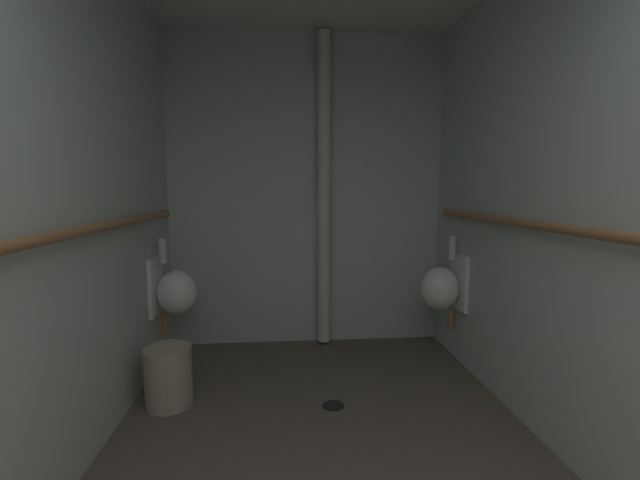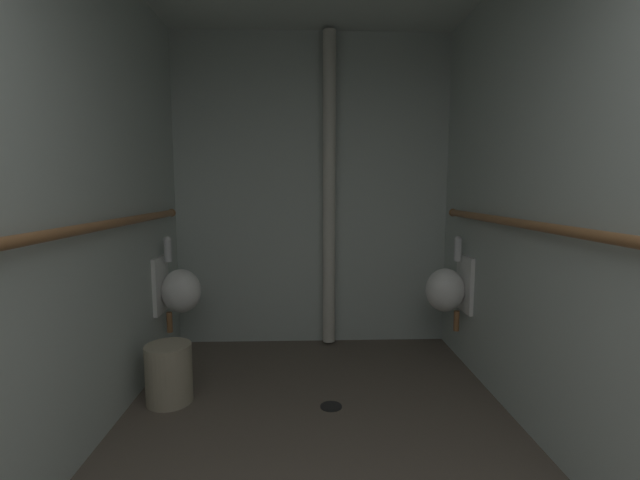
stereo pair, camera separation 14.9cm
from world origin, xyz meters
TOP-DOWN VIEW (x-y plane):
  - floor at (0.00, 1.81)m, footprint 2.52×3.75m
  - wall_left at (-1.23, 1.81)m, footprint 0.06×3.75m
  - wall_right at (1.23, 1.81)m, footprint 0.06×3.75m
  - wall_back at (0.00, 3.66)m, footprint 2.52×0.06m
  - urinal_left_mid at (-1.05, 3.12)m, footprint 0.32×0.30m
  - urinal_right_mid at (1.05, 3.08)m, footprint 0.32×0.30m
  - supply_pipe_left at (-1.14, 1.84)m, footprint 0.06×3.03m
  - supply_pipe_right at (1.14, 1.80)m, footprint 0.06×3.02m
  - standpipe_back_wall at (0.14, 3.55)m, footprint 0.11×0.11m
  - floor_drain at (0.10, 2.42)m, footprint 0.14×0.14m
  - waste_bin at (-0.96, 2.53)m, footprint 0.30×0.30m

SIDE VIEW (x-z plane):
  - floor at x=0.00m, z-range -0.08..0.00m
  - floor_drain at x=0.10m, z-range 0.00..0.01m
  - waste_bin at x=-0.96m, z-range 0.00..0.38m
  - urinal_left_mid at x=-1.05m, z-range 0.23..0.99m
  - urinal_right_mid at x=1.05m, z-range 0.23..0.99m
  - supply_pipe_right at x=1.14m, z-range 1.16..1.22m
  - supply_pipe_left at x=-1.14m, z-range 1.16..1.22m
  - wall_left at x=-1.23m, z-range 0.00..2.71m
  - wall_right at x=1.23m, z-range 0.00..2.71m
  - wall_back at x=0.00m, z-range 0.00..2.71m
  - standpipe_back_wall at x=0.14m, z-range 0.02..2.69m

